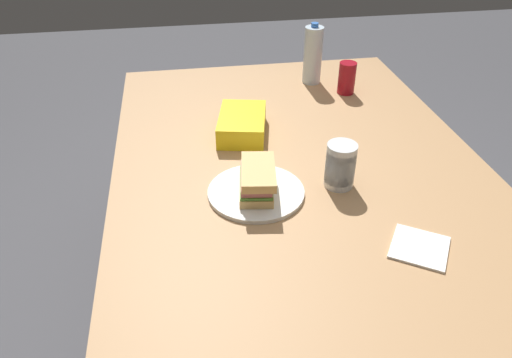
# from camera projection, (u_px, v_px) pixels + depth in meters

# --- Properties ---
(ground_plane) EXTENTS (8.00, 8.00, 0.00)m
(ground_plane) POSITION_uv_depth(u_px,v_px,m) (291.00, 332.00, 1.89)
(ground_plane) COLOR #4C4C51
(dining_table) EXTENTS (1.69, 1.12, 0.76)m
(dining_table) POSITION_uv_depth(u_px,v_px,m) (300.00, 189.00, 1.50)
(dining_table) COLOR tan
(dining_table) RESTS_ON ground_plane
(paper_plate) EXTENTS (0.27, 0.27, 0.01)m
(paper_plate) POSITION_uv_depth(u_px,v_px,m) (256.00, 192.00, 1.35)
(paper_plate) COLOR white
(paper_plate) RESTS_ON dining_table
(sandwich) EXTENTS (0.19, 0.12, 0.08)m
(sandwich) POSITION_uv_depth(u_px,v_px,m) (257.00, 179.00, 1.32)
(sandwich) COLOR #DBB26B
(sandwich) RESTS_ON paper_plate
(soda_can_red) EXTENTS (0.07, 0.07, 0.12)m
(soda_can_red) POSITION_uv_depth(u_px,v_px,m) (347.00, 78.00, 1.87)
(soda_can_red) COLOR maroon
(soda_can_red) RESTS_ON dining_table
(chip_bag) EXTENTS (0.26, 0.19, 0.07)m
(chip_bag) POSITION_uv_depth(u_px,v_px,m) (242.00, 124.00, 1.61)
(chip_bag) COLOR yellow
(chip_bag) RESTS_ON dining_table
(water_bottle_tall) EXTENTS (0.07, 0.07, 0.24)m
(water_bottle_tall) POSITION_uv_depth(u_px,v_px,m) (313.00, 55.00, 1.92)
(water_bottle_tall) COLOR silver
(water_bottle_tall) RESTS_ON dining_table
(plastic_cup_stack) EXTENTS (0.08, 0.08, 0.13)m
(plastic_cup_stack) POSITION_uv_depth(u_px,v_px,m) (340.00, 165.00, 1.35)
(plastic_cup_stack) COLOR silver
(plastic_cup_stack) RESTS_ON dining_table
(paper_napkin) EXTENTS (0.18, 0.18, 0.01)m
(paper_napkin) POSITION_uv_depth(u_px,v_px,m) (419.00, 247.00, 1.16)
(paper_napkin) COLOR white
(paper_napkin) RESTS_ON dining_table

